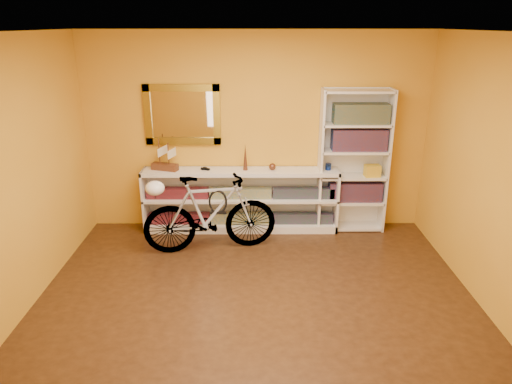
{
  "coord_description": "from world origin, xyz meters",
  "views": [
    {
      "loc": [
        -0.01,
        -3.99,
        2.67
      ],
      "look_at": [
        0.0,
        0.7,
        0.95
      ],
      "focal_mm": 32.45,
      "sensor_mm": 36.0,
      "label": 1
    }
  ],
  "objects_px": {
    "console_unit": "(241,200)",
    "bookcase": "(353,162)",
    "bicycle": "(210,214)",
    "helmet": "(155,188)"
  },
  "relations": [
    {
      "from": "console_unit",
      "to": "bookcase",
      "type": "xyz_separation_m",
      "value": [
        1.49,
        0.03,
        0.52
      ]
    },
    {
      "from": "console_unit",
      "to": "bookcase",
      "type": "height_order",
      "value": "bookcase"
    },
    {
      "from": "bookcase",
      "to": "console_unit",
      "type": "bearing_deg",
      "value": -179.04
    },
    {
      "from": "bicycle",
      "to": "helmet",
      "type": "relative_size",
      "value": 7.29
    },
    {
      "from": "console_unit",
      "to": "bookcase",
      "type": "distance_m",
      "value": 1.58
    },
    {
      "from": "bookcase",
      "to": "helmet",
      "type": "height_order",
      "value": "bookcase"
    },
    {
      "from": "bookcase",
      "to": "bicycle",
      "type": "relative_size",
      "value": 1.15
    },
    {
      "from": "bookcase",
      "to": "bicycle",
      "type": "xyz_separation_m",
      "value": [
        -1.84,
        -0.64,
        -0.46
      ]
    },
    {
      "from": "console_unit",
      "to": "helmet",
      "type": "xyz_separation_m",
      "value": [
        -0.98,
        -0.73,
        0.43
      ]
    },
    {
      "from": "bicycle",
      "to": "helmet",
      "type": "xyz_separation_m",
      "value": [
        -0.62,
        -0.12,
        0.37
      ]
    }
  ]
}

